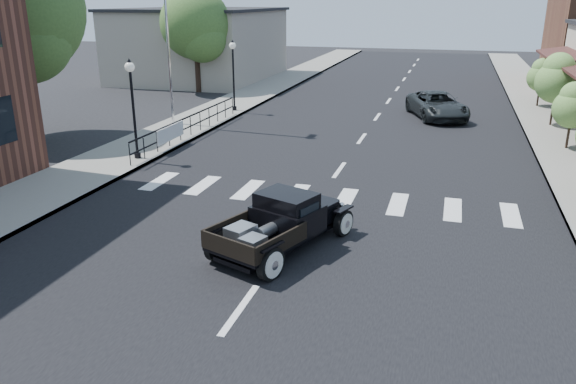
# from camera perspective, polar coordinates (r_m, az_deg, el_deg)

# --- Properties ---
(ground) EXTENTS (120.00, 120.00, 0.00)m
(ground) POSITION_cam_1_polar(r_m,az_deg,el_deg) (13.99, -0.48, -5.83)
(ground) COLOR black
(ground) RESTS_ON ground
(road) EXTENTS (14.00, 80.00, 0.02)m
(road) POSITION_cam_1_polar(r_m,az_deg,el_deg) (28.01, 8.49, 6.76)
(road) COLOR black
(road) RESTS_ON ground
(road_markings) EXTENTS (12.00, 60.00, 0.06)m
(road_markings) POSITION_cam_1_polar(r_m,az_deg,el_deg) (23.21, 6.70, 4.24)
(road_markings) COLOR silver
(road_markings) RESTS_ON ground
(sidewalk_left) EXTENTS (3.00, 80.00, 0.15)m
(sidewalk_left) POSITION_cam_1_polar(r_m,az_deg,el_deg) (30.31, -7.75, 7.85)
(sidewalk_left) COLOR gray
(sidewalk_left) RESTS_ON ground
(sidewalk_right) EXTENTS (3.00, 80.00, 0.15)m
(sidewalk_right) POSITION_cam_1_polar(r_m,az_deg,el_deg) (28.17, 25.92, 5.24)
(sidewalk_right) COLOR gray
(sidewalk_right) RESTS_ON ground
(low_building_left) EXTENTS (10.00, 12.00, 5.00)m
(low_building_left) POSITION_cam_1_polar(r_m,az_deg,el_deg) (44.41, -8.86, 14.49)
(low_building_left) COLOR #A19887
(low_building_left) RESTS_ON ground
(railing) EXTENTS (0.08, 10.00, 1.00)m
(railing) POSITION_cam_1_polar(r_m,az_deg,el_deg) (25.27, -9.88, 6.83)
(railing) COLOR black
(railing) RESTS_ON sidewalk_left
(banner) EXTENTS (0.04, 2.20, 0.60)m
(banner) POSITION_cam_1_polar(r_m,az_deg,el_deg) (23.54, -11.79, 5.31)
(banner) COLOR silver
(banner) RESTS_ON sidewalk_left
(lamp_post_b) EXTENTS (0.36, 0.36, 3.70)m
(lamp_post_b) POSITION_cam_1_polar(r_m,az_deg,el_deg) (21.72, -15.43, 8.08)
(lamp_post_b) COLOR black
(lamp_post_b) RESTS_ON sidewalk_left
(lamp_post_c) EXTENTS (0.36, 0.36, 3.70)m
(lamp_post_c) POSITION_cam_1_polar(r_m,az_deg,el_deg) (30.57, -5.56, 11.68)
(lamp_post_c) COLOR black
(lamp_post_c) RESTS_ON sidewalk_left
(big_tree_near) EXTENTS (5.68, 5.68, 8.34)m
(big_tree_near) POSITION_cam_1_polar(r_m,az_deg,el_deg) (26.86, -25.64, 13.61)
(big_tree_near) COLOR #3C5E28
(big_tree_near) RESTS_ON ground
(big_tree_far) EXTENTS (4.50, 4.50, 6.61)m
(big_tree_far) POSITION_cam_1_polar(r_m,az_deg,el_deg) (37.87, -9.30, 14.93)
(big_tree_far) COLOR #3C5E28
(big_tree_far) RESTS_ON ground
(small_tree_c) EXTENTS (1.54, 1.54, 2.57)m
(small_tree_c) POSITION_cam_1_polar(r_m,az_deg,el_deg) (25.20, 26.83, 6.85)
(small_tree_c) COLOR #5B863D
(small_tree_c) RESTS_ON sidewalk_right
(small_tree_d) EXTENTS (1.96, 1.96, 3.27)m
(small_tree_d) POSITION_cam_1_polar(r_m,az_deg,el_deg) (29.57, 25.52, 9.27)
(small_tree_d) COLOR #5B863D
(small_tree_d) RESTS_ON sidewalk_right
(small_tree_e) EXTENTS (1.52, 1.52, 2.53)m
(small_tree_e) POSITION_cam_1_polar(r_m,az_deg,el_deg) (34.76, 24.24, 10.05)
(small_tree_e) COLOR #5B863D
(small_tree_e) RESTS_ON sidewalk_right
(hotrod_pickup) EXTENTS (3.31, 4.59, 1.45)m
(hotrod_pickup) POSITION_cam_1_polar(r_m,az_deg,el_deg) (13.73, -0.61, -3.05)
(hotrod_pickup) COLOR black
(hotrod_pickup) RESTS_ON ground
(second_car) EXTENTS (3.73, 5.25, 1.33)m
(second_car) POSITION_cam_1_polar(r_m,az_deg,el_deg) (30.21, 14.91, 8.49)
(second_car) COLOR black
(second_car) RESTS_ON ground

